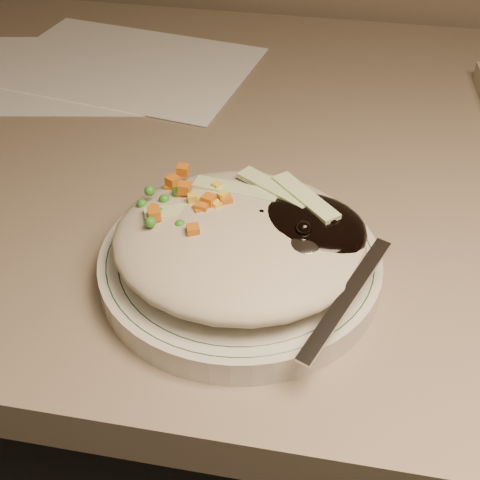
# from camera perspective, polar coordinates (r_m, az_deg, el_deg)

# --- Properties ---
(desk) EXTENTS (1.40, 0.70, 0.74)m
(desk) POSITION_cam_1_polar(r_m,az_deg,el_deg) (0.81, 9.86, -4.91)
(desk) COLOR #7E6E5B
(desk) RESTS_ON ground
(plate) EXTENTS (0.22, 0.22, 0.02)m
(plate) POSITION_cam_1_polar(r_m,az_deg,el_deg) (0.53, 0.00, -2.18)
(plate) COLOR silver
(plate) RESTS_ON desk
(plate_rim) EXTENTS (0.21, 0.21, 0.00)m
(plate_rim) POSITION_cam_1_polar(r_m,az_deg,el_deg) (0.52, -0.00, -1.36)
(plate_rim) COLOR #144723
(plate_rim) RESTS_ON plate
(meal) EXTENTS (0.21, 0.19, 0.05)m
(meal) POSITION_cam_1_polar(r_m,az_deg,el_deg) (0.50, 0.47, 0.38)
(meal) COLOR #B0A78E
(meal) RESTS_ON plate
(papers) EXTENTS (0.42, 0.29, 0.00)m
(papers) POSITION_cam_1_polar(r_m,az_deg,el_deg) (0.86, -12.86, 14.06)
(papers) COLOR white
(papers) RESTS_ON desk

